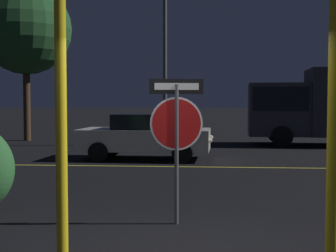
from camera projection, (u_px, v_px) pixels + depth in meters
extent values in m
cube|color=gold|center=(197.00, 167.00, 12.92)|extent=(40.30, 0.12, 0.01)
cylinder|color=#4C4C51|center=(177.00, 155.00, 6.84)|extent=(0.06, 0.06, 2.05)
cylinder|color=white|center=(177.00, 124.00, 6.82)|extent=(0.76, 0.19, 0.78)
cylinder|color=#B71414|center=(177.00, 124.00, 6.82)|extent=(0.71, 0.18, 0.72)
cube|color=black|center=(177.00, 86.00, 6.79)|extent=(0.78, 0.20, 0.22)
cube|color=white|center=(177.00, 86.00, 6.79)|extent=(0.64, 0.18, 0.10)
cylinder|color=yellow|center=(61.00, 120.00, 5.14)|extent=(0.13, 0.13, 3.19)
cylinder|color=yellow|center=(334.00, 127.00, 4.62)|extent=(0.14, 0.14, 3.11)
cube|color=silver|center=(145.00, 139.00, 14.65)|extent=(4.12, 2.06, 0.65)
cube|color=black|center=(141.00, 121.00, 14.63)|extent=(1.68, 1.69, 0.47)
cylinder|color=black|center=(187.00, 147.00, 15.42)|extent=(0.61, 0.22, 0.60)
cylinder|color=black|center=(182.00, 153.00, 13.61)|extent=(0.61, 0.22, 0.60)
cylinder|color=black|center=(113.00, 146.00, 15.72)|extent=(0.61, 0.22, 0.60)
cylinder|color=black|center=(98.00, 152.00, 13.91)|extent=(0.61, 0.22, 0.60)
sphere|color=#F4EFCC|center=(211.00, 137.00, 14.98)|extent=(0.14, 0.14, 0.14)
sphere|color=#F4EFCC|center=(210.00, 140.00, 13.82)|extent=(0.14, 0.14, 0.14)
cube|color=#2D2D33|center=(278.00, 109.00, 19.58)|extent=(2.56, 2.42, 2.17)
cube|color=black|center=(278.00, 99.00, 19.56)|extent=(2.32, 2.45, 0.95)
cylinder|color=black|center=(282.00, 137.00, 18.48)|extent=(0.86, 0.33, 0.84)
cylinder|color=black|center=(277.00, 133.00, 20.77)|extent=(0.86, 0.33, 0.84)
cylinder|color=#4C4C51|center=(165.00, 55.00, 19.05)|extent=(0.16, 0.16, 7.43)
cylinder|color=#422D1E|center=(27.00, 101.00, 21.69)|extent=(0.32, 0.32, 3.65)
sphere|color=#235128|center=(26.00, 29.00, 21.52)|extent=(4.18, 4.18, 4.18)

